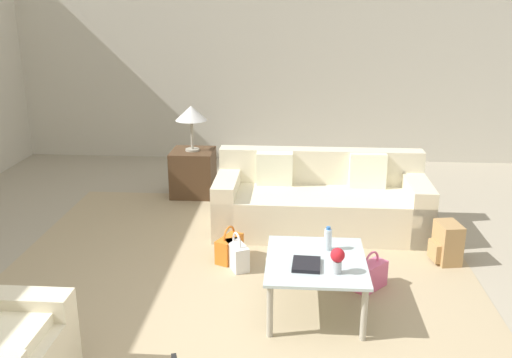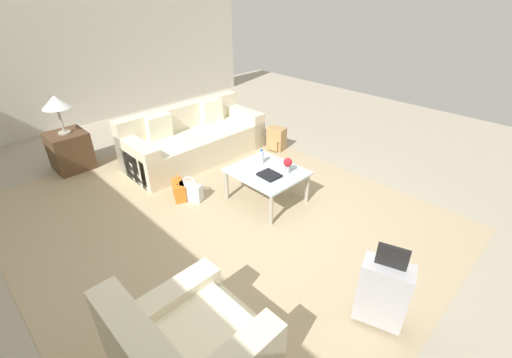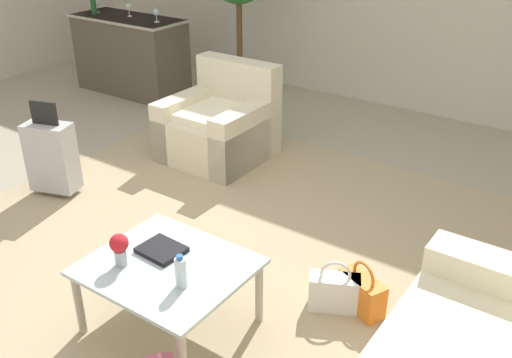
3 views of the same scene
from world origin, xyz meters
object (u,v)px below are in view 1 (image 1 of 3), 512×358
(couch, at_px, (320,202))
(handbag_pink, at_px, (371,275))
(handbag_orange, at_px, (229,248))
(water_bottle, at_px, (328,239))
(flower_vase, at_px, (337,258))
(coffee_table_book, at_px, (306,264))
(side_table, at_px, (193,173))
(backpack_tan, at_px, (446,243))
(coffee_table, at_px, (316,266))
(handbag_white, at_px, (237,255))
(table_lamp, at_px, (191,114))

(couch, height_order, handbag_pink, couch)
(handbag_pink, distance_m, handbag_orange, 1.39)
(water_bottle, bearing_deg, flower_vase, -173.21)
(coffee_table_book, xyz_separation_m, side_table, (2.92, 1.42, -0.17))
(side_table, height_order, backpack_tan, side_table)
(water_bottle, distance_m, handbag_orange, 1.21)
(coffee_table, bearing_deg, water_bottle, -26.57)
(couch, distance_m, side_table, 1.89)
(couch, height_order, side_table, couch)
(coffee_table_book, bearing_deg, coffee_table, -30.65)
(coffee_table, relative_size, handbag_white, 2.56)
(side_table, relative_size, handbag_orange, 1.66)
(flower_vase, distance_m, handbag_pink, 0.84)
(couch, bearing_deg, side_table, 57.83)
(flower_vase, xyz_separation_m, backpack_tan, (1.22, -1.14, -0.39))
(coffee_table_book, xyz_separation_m, backpack_tan, (1.12, -1.37, -0.28))
(coffee_table, height_order, handbag_orange, coffee_table)
(water_bottle, relative_size, side_table, 0.34)
(water_bottle, height_order, coffee_table_book, water_bottle)
(coffee_table_book, xyz_separation_m, handbag_orange, (1.00, 0.73, -0.34))
(coffee_table, relative_size, side_table, 1.55)
(table_lamp, bearing_deg, coffee_table_book, -154.07)
(handbag_pink, xyz_separation_m, backpack_tan, (0.60, -0.79, 0.06))
(water_bottle, bearing_deg, handbag_white, 56.88)
(couch, bearing_deg, coffee_table, 176.81)
(flower_vase, bearing_deg, coffee_table_book, 66.50)
(handbag_orange, bearing_deg, water_bottle, -126.96)
(water_bottle, relative_size, handbag_white, 0.57)
(flower_vase, distance_m, table_lamp, 3.48)
(table_lamp, bearing_deg, handbag_orange, -160.13)
(coffee_table_book, relative_size, side_table, 0.44)
(water_bottle, relative_size, table_lamp, 0.35)
(handbag_white, distance_m, backpack_tan, 2.03)
(coffee_table_book, relative_size, flower_vase, 1.27)
(flower_vase, xyz_separation_m, table_lamp, (3.02, 1.65, 0.48))
(couch, height_order, handbag_white, couch)
(side_table, bearing_deg, couch, -122.17)
(coffee_table, xyz_separation_m, handbag_white, (0.73, 0.72, -0.27))
(flower_vase, height_order, handbag_pink, flower_vase)
(backpack_tan, bearing_deg, couch, 56.24)
(handbag_orange, bearing_deg, side_table, 19.87)
(side_table, relative_size, table_lamp, 1.03)
(handbag_pink, distance_m, backpack_tan, 0.99)
(coffee_table_book, height_order, side_table, side_table)
(coffee_table_book, distance_m, flower_vase, 0.27)
(coffee_table, distance_m, coffee_table_book, 0.16)
(handbag_white, bearing_deg, table_lamp, 20.73)
(couch, bearing_deg, handbag_white, 142.34)
(coffee_table, relative_size, flower_vase, 4.47)
(handbag_pink, bearing_deg, handbag_white, 74.75)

